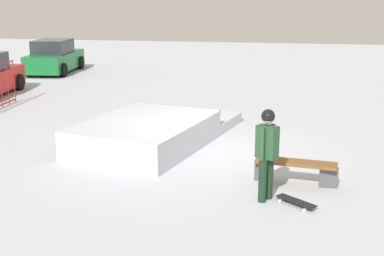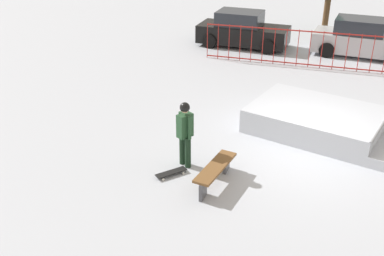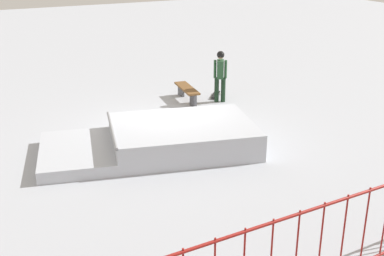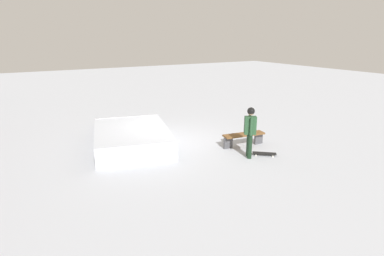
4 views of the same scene
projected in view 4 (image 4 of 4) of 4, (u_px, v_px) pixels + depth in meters
ground_plane at (171, 142)px, 12.10m from camera, size 60.00×60.00×0.00m
skate_ramp at (131, 135)px, 11.89m from camera, size 5.86×3.81×0.74m
skater at (250, 129)px, 10.32m from camera, size 0.39×0.44×1.73m
skateboard at (264, 153)px, 10.73m from camera, size 0.66×0.74×0.09m
park_bench at (244, 137)px, 11.57m from camera, size 0.62×1.65×0.48m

